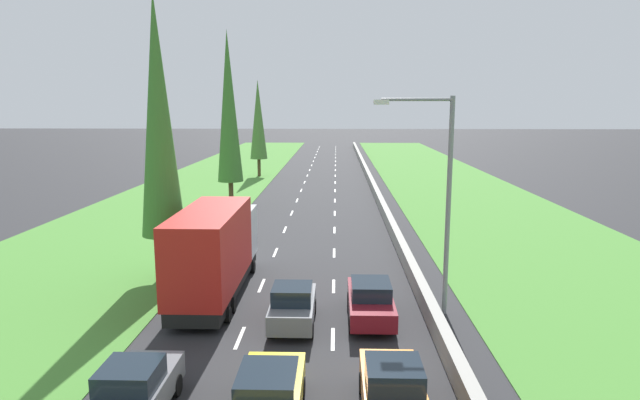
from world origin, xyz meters
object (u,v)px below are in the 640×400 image
maroon_sedan_right_lane (370,300)px  yellow_sedan_centre_lane (268,398)px  orange_hatchback_right_lane (393,389)px  poplar_tree_second (159,117)px  grey_hatchback_centre_lane (293,305)px  red_box_truck_left_lane (215,250)px  street_light_mast (440,190)px  grey_hatchback_left_lane (134,391)px  poplar_tree_third (229,107)px  poplar_tree_fourth (258,120)px

maroon_sedan_right_lane → yellow_sedan_centre_lane: (-3.23, -7.54, 0.00)m
orange_hatchback_right_lane → poplar_tree_second: (-10.25, 12.38, 7.24)m
grey_hatchback_centre_lane → yellow_sedan_centre_lane: bearing=-91.0°
red_box_truck_left_lane → street_light_mast: bearing=-10.7°
red_box_truck_left_lane → street_light_mast: size_ratio=1.04×
grey_hatchback_centre_lane → red_box_truck_left_lane: size_ratio=0.41×
grey_hatchback_left_lane → red_box_truck_left_lane: (0.09, 9.92, 1.35)m
poplar_tree_second → street_light_mast: 13.95m
street_light_mast → maroon_sedan_right_lane: bearing=-165.1°
red_box_truck_left_lane → street_light_mast: 10.31m
grey_hatchback_left_lane → street_light_mast: street_light_mast is taller
red_box_truck_left_lane → yellow_sedan_centre_lane: bearing=-70.2°
maroon_sedan_right_lane → street_light_mast: 5.28m
poplar_tree_third → poplar_tree_second: bearing=-88.7°
yellow_sedan_centre_lane → street_light_mast: bearing=53.9°
poplar_tree_third → poplar_tree_fourth: bearing=91.2°
maroon_sedan_right_lane → poplar_tree_third: size_ratio=0.30×
poplar_tree_third → grey_hatchback_centre_lane: bearing=-73.9°
maroon_sedan_right_lane → poplar_tree_second: size_ratio=0.32×
orange_hatchback_right_lane → poplar_tree_second: 17.63m
yellow_sedan_centre_lane → grey_hatchback_left_lane: (-3.73, 0.18, 0.02)m
poplar_tree_second → poplar_tree_third: size_ratio=0.94×
poplar_tree_fourth → orange_hatchback_right_lane: bearing=-78.0°
grey_hatchback_left_lane → grey_hatchback_centre_lane: bearing=59.8°
orange_hatchback_right_lane → yellow_sedan_centre_lane: size_ratio=0.87×
yellow_sedan_centre_lane → grey_hatchback_left_lane: 3.74m
maroon_sedan_right_lane → poplar_tree_third: 28.16m
poplar_tree_second → street_light_mast: bearing=-19.6°
red_box_truck_left_lane → poplar_tree_third: bearing=99.2°
yellow_sedan_centre_lane → grey_hatchback_centre_lane: grey_hatchback_centre_lane is taller
poplar_tree_second → street_light_mast: size_ratio=1.56×
red_box_truck_left_lane → poplar_tree_second: 7.25m
grey_hatchback_centre_lane → poplar_tree_third: 27.82m
poplar_tree_third → street_light_mast: (13.31, -24.22, -3.26)m
poplar_tree_second → street_light_mast: (12.87, -4.58, -2.84)m
yellow_sedan_centre_lane → red_box_truck_left_lane: red_box_truck_left_lane is taller
orange_hatchback_right_lane → yellow_sedan_centre_lane: bearing=-171.9°
grey_hatchback_left_lane → red_box_truck_left_lane: 10.01m
orange_hatchback_right_lane → street_light_mast: 9.33m
maroon_sedan_right_lane → grey_hatchback_centre_lane: size_ratio=1.15×
maroon_sedan_right_lane → grey_hatchback_centre_lane: bearing=-166.6°
maroon_sedan_right_lane → poplar_tree_third: poplar_tree_third is taller
grey_hatchback_centre_lane → grey_hatchback_left_lane: bearing=-120.2°
yellow_sedan_centre_lane → poplar_tree_third: (-7.28, 32.51, 7.68)m
grey_hatchback_centre_lane → street_light_mast: 7.51m
yellow_sedan_centre_lane → poplar_tree_fourth: bearing=98.3°
orange_hatchback_right_lane → poplar_tree_third: 34.61m
poplar_tree_third → poplar_tree_fourth: 20.34m
red_box_truck_left_lane → grey_hatchback_left_lane: bearing=-90.5°
grey_hatchback_left_lane → street_light_mast: 13.43m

